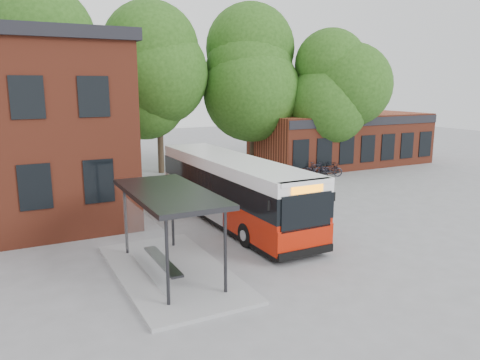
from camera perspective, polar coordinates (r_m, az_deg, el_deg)
name	(u,v)px	position (r m, az deg, el deg)	size (l,w,h in m)	color
ground	(271,244)	(18.90, 3.74, -7.82)	(100.00, 100.00, 0.00)	gray
shop_row	(342,139)	(38.23, 12.29, 4.89)	(14.00, 6.20, 4.00)	maroon
bus_shelter	(170,233)	(15.77, -8.50, -6.35)	(3.60, 7.00, 2.90)	#29292C
bike_rail	(312,176)	(31.90, 8.77, 0.44)	(5.20, 0.10, 0.38)	#29292C
tree_0	(54,97)	(31.42, -21.70, 9.36)	(7.92, 7.92, 11.00)	#1F4612
tree_1	(159,100)	(33.85, -9.84, 9.59)	(7.92, 7.92, 10.40)	#1F4612
tree_2	(253,95)	(35.70, 1.58, 10.32)	(7.92, 7.92, 11.00)	#1F4612
tree_3	(339,107)	(35.22, 12.02, 8.66)	(7.04, 7.04, 9.28)	#1F4612
city_bus	(232,190)	(21.53, -0.98, -1.25)	(2.50, 11.75, 2.99)	#B01A06
bicycle_0	(299,177)	(30.38, 7.26, 0.40)	(0.58, 1.67, 0.87)	black
bicycle_1	(291,173)	(31.63, 6.29, 0.89)	(0.42, 1.48, 0.89)	black
bicycle_2	(286,174)	(31.30, 5.58, 0.75)	(0.57, 1.63, 0.86)	#0F274C
bicycle_3	(316,173)	(31.37, 9.26, 0.81)	(0.46, 1.65, 0.99)	black
bicycle_4	(310,170)	(32.64, 8.49, 1.19)	(0.62, 1.77, 0.93)	black
bicycle_5	(315,169)	(32.72, 9.18, 1.29)	(0.49, 1.72, 1.04)	black
bicycle_6	(330,170)	(32.77, 10.90, 1.20)	(0.65, 1.86, 0.98)	black
bicycle_7	(329,168)	(33.59, 10.85, 1.39)	(0.43, 1.52, 0.91)	black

